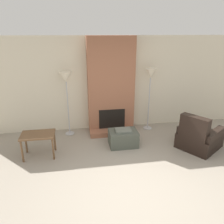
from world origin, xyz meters
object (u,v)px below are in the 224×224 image
object	(u,v)px
ottoman	(123,138)
floor_lamp_right	(151,77)
armchair	(198,138)
floor_lamp_left	(66,81)
side_table	(38,137)

from	to	relation	value
ottoman	floor_lamp_right	world-z (taller)	floor_lamp_right
armchair	floor_lamp_right	size ratio (longest dim) A/B	0.70
floor_lamp_left	floor_lamp_right	world-z (taller)	floor_lamp_right
side_table	armchair	bearing A→B (deg)	-3.76
armchair	floor_lamp_right	xyz separation A→B (m)	(-0.83, 1.32, 1.27)
ottoman	floor_lamp_left	xyz separation A→B (m)	(-1.33, 0.89, 1.30)
armchair	side_table	xyz separation A→B (m)	(-3.74, 0.25, 0.21)
armchair	side_table	distance (m)	3.76
ottoman	floor_lamp_right	xyz separation A→B (m)	(0.93, 0.89, 1.33)
side_table	floor_lamp_right	bearing A→B (deg)	20.26
ottoman	armchair	xyz separation A→B (m)	(1.76, -0.43, 0.07)
armchair	side_table	size ratio (longest dim) A/B	1.68
ottoman	floor_lamp_left	distance (m)	2.06
ottoman	floor_lamp_left	size ratio (longest dim) A/B	0.40
side_table	floor_lamp_left	xyz separation A→B (m)	(0.65, 1.07, 1.03)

